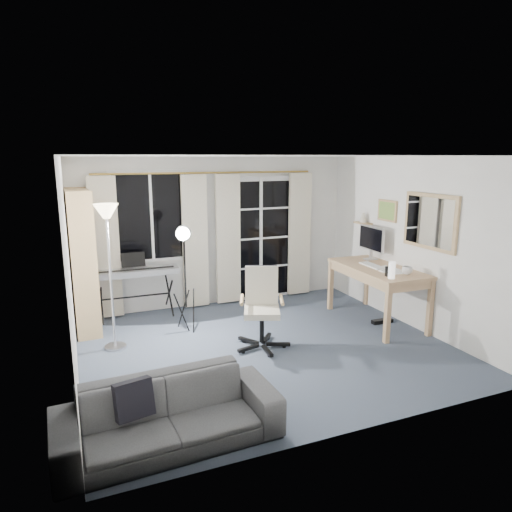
{
  "coord_description": "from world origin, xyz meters",
  "views": [
    {
      "loc": [
        -2.19,
        -5.03,
        2.38
      ],
      "look_at": [
        0.01,
        0.35,
        1.12
      ],
      "focal_mm": 32.0,
      "sensor_mm": 36.0,
      "label": 1
    }
  ],
  "objects_px": {
    "bookshelf": "(80,265)",
    "office_chair": "(262,300)",
    "desk": "(378,274)",
    "torchiere_lamp": "(108,234)",
    "studio_light": "(184,245)",
    "mug": "(407,269)",
    "sofa": "(168,404)",
    "keyboard_piano": "(135,273)",
    "monitor": "(372,240)"
  },
  "relations": [
    {
      "from": "bookshelf",
      "to": "office_chair",
      "type": "distance_m",
      "value": 2.56
    },
    {
      "from": "studio_light",
      "to": "desk",
      "type": "relative_size",
      "value": 0.97
    },
    {
      "from": "bookshelf",
      "to": "office_chair",
      "type": "height_order",
      "value": "bookshelf"
    },
    {
      "from": "mug",
      "to": "sofa",
      "type": "relative_size",
      "value": 0.07
    },
    {
      "from": "keyboard_piano",
      "to": "sofa",
      "type": "distance_m",
      "value": 3.27
    },
    {
      "from": "studio_light",
      "to": "sofa",
      "type": "xyz_separation_m",
      "value": [
        -0.75,
        -2.46,
        -0.86
      ]
    },
    {
      "from": "torchiere_lamp",
      "to": "studio_light",
      "type": "xyz_separation_m",
      "value": [
        0.98,
        0.21,
        -0.26
      ]
    },
    {
      "from": "studio_light",
      "to": "keyboard_piano",
      "type": "bearing_deg",
      "value": 145.11
    },
    {
      "from": "office_chair",
      "to": "desk",
      "type": "height_order",
      "value": "office_chair"
    },
    {
      "from": "keyboard_piano",
      "to": "studio_light",
      "type": "relative_size",
      "value": 0.85
    },
    {
      "from": "keyboard_piano",
      "to": "desk",
      "type": "relative_size",
      "value": 0.82
    },
    {
      "from": "torchiere_lamp",
      "to": "office_chair",
      "type": "height_order",
      "value": "torchiere_lamp"
    },
    {
      "from": "mug",
      "to": "bookshelf",
      "type": "bearing_deg",
      "value": 156.62
    },
    {
      "from": "office_chair",
      "to": "desk",
      "type": "bearing_deg",
      "value": 25.83
    },
    {
      "from": "monitor",
      "to": "sofa",
      "type": "height_order",
      "value": "monitor"
    },
    {
      "from": "keyboard_piano",
      "to": "office_chair",
      "type": "xyz_separation_m",
      "value": [
        1.37,
        -1.59,
        -0.11
      ]
    },
    {
      "from": "bookshelf",
      "to": "torchiere_lamp",
      "type": "bearing_deg",
      "value": -70.35
    },
    {
      "from": "torchiere_lamp",
      "to": "monitor",
      "type": "height_order",
      "value": "torchiere_lamp"
    },
    {
      "from": "torchiere_lamp",
      "to": "desk",
      "type": "height_order",
      "value": "torchiere_lamp"
    },
    {
      "from": "torchiere_lamp",
      "to": "sofa",
      "type": "bearing_deg",
      "value": -84.15
    },
    {
      "from": "studio_light",
      "to": "monitor",
      "type": "bearing_deg",
      "value": 14.66
    },
    {
      "from": "desk",
      "to": "sofa",
      "type": "xyz_separation_m",
      "value": [
        -3.44,
        -1.79,
        -0.36
      ]
    },
    {
      "from": "desk",
      "to": "bookshelf",
      "type": "bearing_deg",
      "value": 163.78
    },
    {
      "from": "mug",
      "to": "office_chair",
      "type": "bearing_deg",
      "value": 169.55
    },
    {
      "from": "desk",
      "to": "mug",
      "type": "xyz_separation_m",
      "value": [
        0.1,
        -0.5,
        0.17
      ]
    },
    {
      "from": "desk",
      "to": "mug",
      "type": "relative_size",
      "value": 11.52
    },
    {
      "from": "keyboard_piano",
      "to": "studio_light",
      "type": "bearing_deg",
      "value": -52.79
    },
    {
      "from": "studio_light",
      "to": "mug",
      "type": "height_order",
      "value": "studio_light"
    },
    {
      "from": "sofa",
      "to": "mug",
      "type": "bearing_deg",
      "value": 17.58
    },
    {
      "from": "sofa",
      "to": "torchiere_lamp",
      "type": "bearing_deg",
      "value": 93.38
    },
    {
      "from": "bookshelf",
      "to": "desk",
      "type": "distance_m",
      "value": 4.21
    },
    {
      "from": "bookshelf",
      "to": "studio_light",
      "type": "height_order",
      "value": "bookshelf"
    },
    {
      "from": "torchiere_lamp",
      "to": "sofa",
      "type": "height_order",
      "value": "torchiere_lamp"
    },
    {
      "from": "sofa",
      "to": "bookshelf",
      "type": "bearing_deg",
      "value": 97.99
    },
    {
      "from": "studio_light",
      "to": "office_chair",
      "type": "distance_m",
      "value": 1.3
    },
    {
      "from": "studio_light",
      "to": "mug",
      "type": "bearing_deg",
      "value": -3.75
    },
    {
      "from": "torchiere_lamp",
      "to": "keyboard_piano",
      "type": "distance_m",
      "value": 1.33
    },
    {
      "from": "keyboard_piano",
      "to": "studio_light",
      "type": "distance_m",
      "value": 1.1
    },
    {
      "from": "bookshelf",
      "to": "studio_light",
      "type": "xyz_separation_m",
      "value": [
        1.32,
        -0.6,
        0.29
      ]
    },
    {
      "from": "keyboard_piano",
      "to": "desk",
      "type": "bearing_deg",
      "value": -22.9
    },
    {
      "from": "studio_light",
      "to": "mug",
      "type": "distance_m",
      "value": 3.04
    },
    {
      "from": "office_chair",
      "to": "monitor",
      "type": "bearing_deg",
      "value": 37.43
    },
    {
      "from": "keyboard_piano",
      "to": "desk",
      "type": "height_order",
      "value": "keyboard_piano"
    },
    {
      "from": "mug",
      "to": "sofa",
      "type": "height_order",
      "value": "mug"
    },
    {
      "from": "office_chair",
      "to": "sofa",
      "type": "relative_size",
      "value": 0.54
    },
    {
      "from": "office_chair",
      "to": "mug",
      "type": "bearing_deg",
      "value": 11.33
    },
    {
      "from": "keyboard_piano",
      "to": "desk",
      "type": "xyz_separation_m",
      "value": [
        3.26,
        -1.45,
        0.02
      ]
    },
    {
      "from": "monitor",
      "to": "sofa",
      "type": "xyz_separation_m",
      "value": [
        -3.63,
        -2.24,
        -0.78
      ]
    },
    {
      "from": "bookshelf",
      "to": "office_chair",
      "type": "xyz_separation_m",
      "value": [
        2.12,
        -1.41,
        -0.34
      ]
    },
    {
      "from": "office_chair",
      "to": "mug",
      "type": "relative_size",
      "value": 7.49
    }
  ]
}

